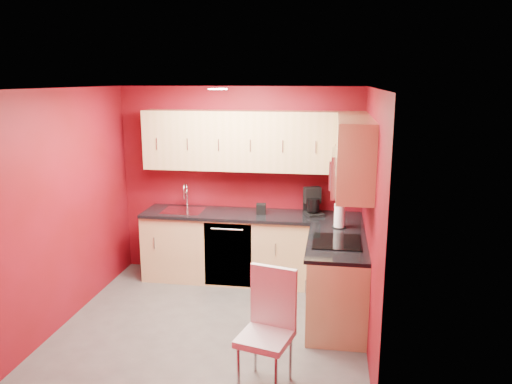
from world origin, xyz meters
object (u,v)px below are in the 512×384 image
(microwave, at_px, (351,172))
(sink, at_px, (183,208))
(dining_chair, at_px, (265,332))
(paper_towel, at_px, (339,216))
(coffee_maker, at_px, (314,202))
(napkin_holder, at_px, (261,209))

(microwave, relative_size, sink, 1.46)
(sink, distance_m, dining_chair, 2.71)
(paper_towel, bearing_deg, dining_chair, -108.43)
(microwave, distance_m, coffee_maker, 1.26)
(paper_towel, bearing_deg, sink, 167.06)
(paper_towel, xyz_separation_m, dining_chair, (-0.61, -1.82, -0.54))
(napkin_holder, relative_size, paper_towel, 0.46)
(paper_towel, relative_size, dining_chair, 0.27)
(dining_chair, bearing_deg, coffee_maker, 97.28)
(napkin_holder, relative_size, dining_chair, 0.12)
(coffee_maker, bearing_deg, paper_towel, -81.22)
(microwave, height_order, dining_chair, microwave)
(coffee_maker, relative_size, paper_towel, 1.22)
(coffee_maker, distance_m, napkin_holder, 0.68)
(dining_chair, bearing_deg, napkin_holder, 113.74)
(napkin_holder, bearing_deg, sink, 179.70)
(microwave, bearing_deg, dining_chair, -118.51)
(sink, relative_size, coffee_maker, 1.51)
(microwave, height_order, sink, microwave)
(microwave, distance_m, sink, 2.43)
(sink, bearing_deg, coffee_maker, 1.49)
(sink, bearing_deg, microwave, -25.60)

